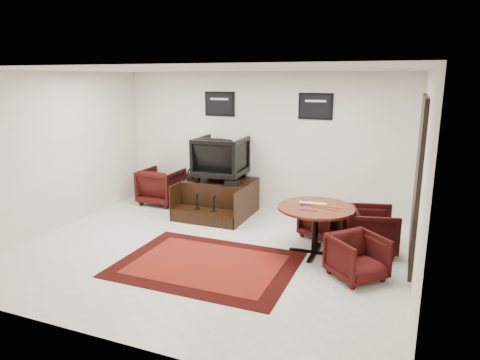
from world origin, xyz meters
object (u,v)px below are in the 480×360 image
table_chair_back (324,218)px  table_chair_corner (357,255)px  armchair_side (161,184)px  shine_chair (221,156)px  table_chair_window (371,228)px  meeting_table (316,212)px  shine_podium (219,199)px

table_chair_back → table_chair_corner: (0.73, -1.40, -0.00)m
armchair_side → table_chair_corner: 4.88m
shine_chair → table_chair_window: bearing=159.0°
meeting_table → table_chair_window: size_ratio=1.49×
shine_podium → meeting_table: (2.22, -1.26, 0.36)m
armchair_side → meeting_table: armchair_side is taller
meeting_table → table_chair_corner: 1.01m
meeting_table → shine_podium: bearing=150.4°
shine_chair → table_chair_back: size_ratio=1.42×
shine_podium → table_chair_window: 3.14m
table_chair_window → shine_podium: bearing=60.4°
shine_podium → armchair_side: (-1.47, 0.22, 0.10)m
armchair_side → shine_podium: bearing=172.1°
shine_podium → armchair_side: 1.49m
shine_chair → table_chair_window: 3.27m
shine_podium → meeting_table: 2.58m
table_chair_back → table_chair_corner: same height
armchair_side → table_chair_window: (4.48, -1.07, -0.03)m
meeting_table → shine_chair: bearing=147.7°
shine_podium → shine_chair: bearing=90.0°
table_chair_back → table_chair_window: size_ratio=0.87×
shine_chair → table_chair_corner: shine_chair is taller
shine_chair → table_chair_corner: size_ratio=1.42×
shine_podium → table_chair_corner: bearing=-32.7°
table_chair_window → meeting_table: bearing=103.5°
shine_chair → armchair_side: bearing=-5.7°
meeting_table → table_chair_window: (0.79, 0.41, -0.28)m
meeting_table → table_chair_corner: size_ratio=1.73×
shine_podium → table_chair_corner: (2.94, -1.89, 0.02)m
shine_podium → shine_chair: 0.86m
armchair_side → table_chair_corner: bearing=155.0°
shine_chair → table_chair_back: bearing=161.5°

